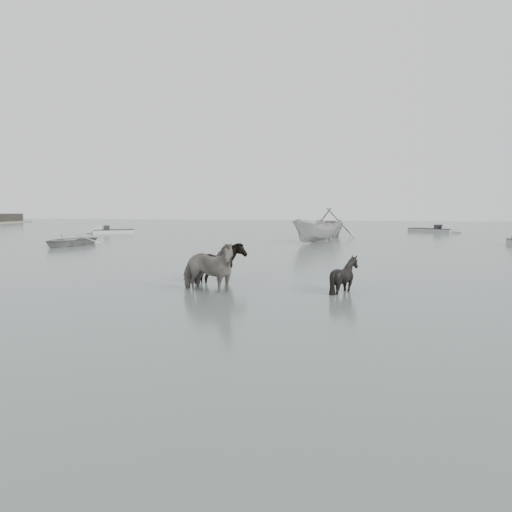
# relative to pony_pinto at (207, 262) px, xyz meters

# --- Properties ---
(ground) EXTENTS (140.00, 140.00, 0.00)m
(ground) POSITION_rel_pony_pinto_xyz_m (2.20, 0.30, -0.88)
(ground) COLOR #516059
(ground) RESTS_ON ground
(pony_pinto) EXTENTS (2.28, 1.57, 1.77)m
(pony_pinto) POSITION_rel_pony_pinto_xyz_m (0.00, 0.00, 0.00)
(pony_pinto) COLOR black
(pony_pinto) RESTS_ON ground
(pony_dark) EXTENTS (1.56, 1.76, 1.59)m
(pony_dark) POSITION_rel_pony_pinto_xyz_m (-0.13, 2.01, -0.09)
(pony_dark) COLOR black
(pony_dark) RESTS_ON ground
(pony_black) EXTENTS (1.55, 1.47, 1.36)m
(pony_black) POSITION_rel_pony_pinto_xyz_m (4.01, 0.82, -0.20)
(pony_black) COLOR black
(pony_black) RESTS_ON ground
(rowboat_lead) EXTENTS (3.45, 4.54, 0.88)m
(rowboat_lead) POSITION_rel_pony_pinto_xyz_m (-13.71, 14.30, -0.44)
(rowboat_lead) COLOR #AFAEAA
(rowboat_lead) RESTS_ON ground
(rowboat_trail) EXTENTS (5.05, 5.55, 2.52)m
(rowboat_trail) POSITION_rel_pony_pinto_xyz_m (2.00, 26.30, 0.38)
(rowboat_trail) COLOR #AAADAA
(rowboat_trail) RESTS_ON ground
(boat_small) EXTENTS (3.77, 4.87, 1.78)m
(boat_small) POSITION_rel_pony_pinto_xyz_m (1.41, 20.09, 0.01)
(boat_small) COLOR #A2A39E
(boat_small) RESTS_ON ground
(skiff_outer) EXTENTS (5.06, 3.93, 0.75)m
(skiff_outer) POSITION_rel_pony_pinto_xyz_m (-17.57, 27.42, -0.51)
(skiff_outer) COLOR silver
(skiff_outer) RESTS_ON ground
(skiff_mid) EXTENTS (5.69, 4.43, 0.75)m
(skiff_mid) POSITION_rel_pony_pinto_xyz_m (11.01, 35.70, -0.51)
(skiff_mid) COLOR #979997
(skiff_mid) RESTS_ON ground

